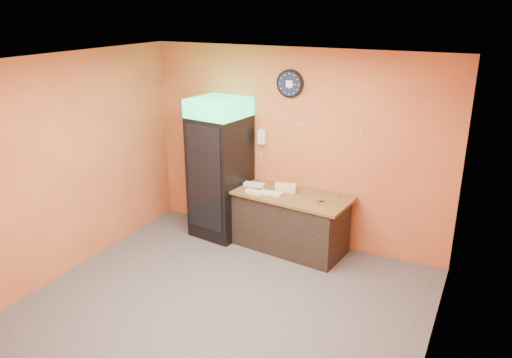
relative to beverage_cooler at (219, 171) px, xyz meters
The scene contains 15 objects.
floor 2.16m from the beverage_cooler, 57.45° to the right, with size 4.50×4.50×0.00m, color #47474C.
back_wall 1.16m from the beverage_cooler, 21.17° to the left, with size 4.50×0.02×2.80m, color #D2753B.
left_wall 2.05m from the beverage_cooler, 127.41° to the right, with size 0.02×4.00×2.80m, color #D2753B.
right_wall 3.67m from the beverage_cooler, 26.10° to the right, with size 0.02×4.00×2.80m, color #D2753B.
ceiling 2.61m from the beverage_cooler, 57.45° to the right, with size 4.50×4.00×0.02m, color white.
beverage_cooler is the anchor object (origin of this frame).
prep_counter 1.27m from the beverage_cooler, ahead, with size 1.59×0.71×0.80m, color black.
wall_clock 1.64m from the beverage_cooler, 21.22° to the left, with size 0.39×0.06×0.39m.
wall_phone 0.80m from the beverage_cooler, 32.91° to the left, with size 0.12×0.10×0.21m.
butcher_paper 1.13m from the beverage_cooler, ahead, with size 1.72×0.77×0.04m, color brown.
sub_roll_stack 1.04m from the beverage_cooler, ahead, with size 0.30×0.17×0.12m.
wrapped_sandwich_left 0.70m from the beverage_cooler, 13.70° to the right, with size 0.26×0.10×0.04m, color silver.
wrapped_sandwich_mid 0.92m from the beverage_cooler, ahead, with size 0.29×0.11×0.04m, color silver.
wrapped_sandwich_right 0.56m from the beverage_cooler, 10.90° to the left, with size 0.30×0.12×0.04m, color silver.
kitchen_tool 1.09m from the beverage_cooler, ahead, with size 0.06×0.06×0.06m, color silver.
Camera 1 is at (2.58, -4.36, 3.36)m, focal length 35.00 mm.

